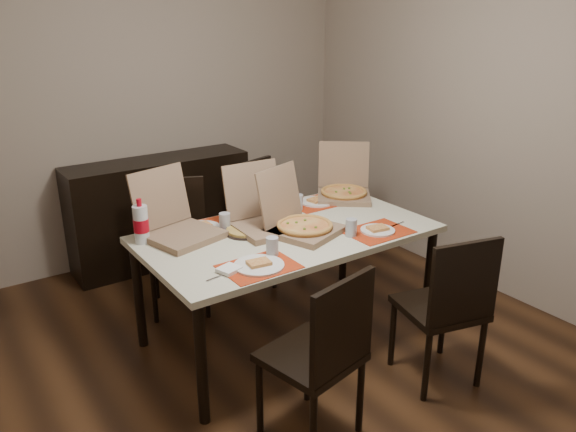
# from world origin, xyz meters

# --- Properties ---
(ground) EXTENTS (3.80, 4.00, 0.02)m
(ground) POSITION_xyz_m (0.00, 0.00, -0.01)
(ground) COLOR #412614
(ground) RESTS_ON ground
(room_walls) EXTENTS (3.84, 4.02, 2.62)m
(room_walls) POSITION_xyz_m (0.00, 0.43, 1.73)
(room_walls) COLOR gray
(room_walls) RESTS_ON ground
(sideboard) EXTENTS (1.50, 0.40, 0.90)m
(sideboard) POSITION_xyz_m (0.00, 1.78, 0.45)
(sideboard) COLOR black
(sideboard) RESTS_ON ground
(dining_table) EXTENTS (1.80, 1.00, 0.75)m
(dining_table) POSITION_xyz_m (0.20, 0.17, 0.68)
(dining_table) COLOR beige
(dining_table) RESTS_ON ground
(chair_near_left) EXTENTS (0.50, 0.50, 0.93)m
(chair_near_left) POSITION_xyz_m (-0.22, -0.71, 0.51)
(chair_near_left) COLOR black
(chair_near_left) RESTS_ON ground
(chair_near_right) EXTENTS (0.51, 0.51, 0.93)m
(chair_near_right) POSITION_xyz_m (0.64, -0.75, 0.51)
(chair_near_right) COLOR black
(chair_near_right) RESTS_ON ground
(chair_far_left) EXTENTS (0.55, 0.55, 0.93)m
(chair_far_left) POSITION_xyz_m (-0.20, 0.99, 0.51)
(chair_far_left) COLOR black
(chair_far_left) RESTS_ON ground
(chair_far_right) EXTENTS (0.52, 0.52, 0.93)m
(chair_far_right) POSITION_xyz_m (0.60, 1.09, 0.51)
(chair_far_right) COLOR black
(chair_far_right) RESTS_ON ground
(setting_near_left) EXTENTS (0.51, 0.30, 0.11)m
(setting_near_left) POSITION_xyz_m (-0.21, -0.15, 0.77)
(setting_near_left) COLOR #BB2B0C
(setting_near_left) RESTS_ON dining_table
(setting_near_right) EXTENTS (0.48, 0.30, 0.11)m
(setting_near_right) POSITION_xyz_m (0.59, -0.14, 0.77)
(setting_near_right) COLOR #BB2B0C
(setting_near_right) RESTS_ON dining_table
(setting_far_left) EXTENTS (0.49, 0.30, 0.11)m
(setting_far_left) POSITION_xyz_m (-0.22, 0.49, 0.77)
(setting_far_left) COLOR #BB2B0C
(setting_far_left) RESTS_ON dining_table
(setting_far_right) EXTENTS (0.44, 0.30, 0.11)m
(setting_far_right) POSITION_xyz_m (0.62, 0.49, 0.77)
(setting_far_right) COLOR #BB2B0C
(setting_far_right) RESTS_ON dining_table
(napkin_loose) EXTENTS (0.15, 0.16, 0.02)m
(napkin_loose) POSITION_xyz_m (0.20, 0.07, 0.76)
(napkin_loose) COLOR white
(napkin_loose) RESTS_ON dining_table
(pizza_box_center) EXTENTS (0.51, 0.53, 0.39)m
(pizza_box_center) POSITION_xyz_m (0.25, 0.11, 0.81)
(pizza_box_center) COLOR #7D6048
(pizza_box_center) RESTS_ON dining_table
(pizza_box_right) EXTENTS (0.55, 0.56, 0.38)m
(pizza_box_right) POSITION_xyz_m (0.92, 0.49, 0.81)
(pizza_box_right) COLOR #7D6048
(pizza_box_right) RESTS_ON dining_table
(pizza_box_left) EXTENTS (0.49, 0.52, 0.40)m
(pizza_box_left) POSITION_xyz_m (-0.40, 0.48, 0.81)
(pizza_box_left) COLOR #7D6048
(pizza_box_left) RESTS_ON dining_table
(pizza_box_extra) EXTENTS (0.40, 0.44, 0.39)m
(pizza_box_extra) POSITION_xyz_m (0.10, 0.30, 0.81)
(pizza_box_extra) COLOR #7D6048
(pizza_box_extra) RESTS_ON dining_table
(faina_plate) EXTENTS (0.25, 0.25, 0.03)m
(faina_plate) POSITION_xyz_m (-0.04, 0.29, 0.76)
(faina_plate) COLOR black
(faina_plate) RESTS_ON dining_table
(dip_bowl) EXTENTS (0.14, 0.14, 0.03)m
(dip_bowl) POSITION_xyz_m (0.33, 0.30, 0.76)
(dip_bowl) COLOR white
(dip_bowl) RESTS_ON dining_table
(soda_bottle) EXTENTS (0.09, 0.09, 0.27)m
(soda_bottle) POSITION_xyz_m (-0.62, 0.51, 0.87)
(soda_bottle) COLOR silver
(soda_bottle) RESTS_ON dining_table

